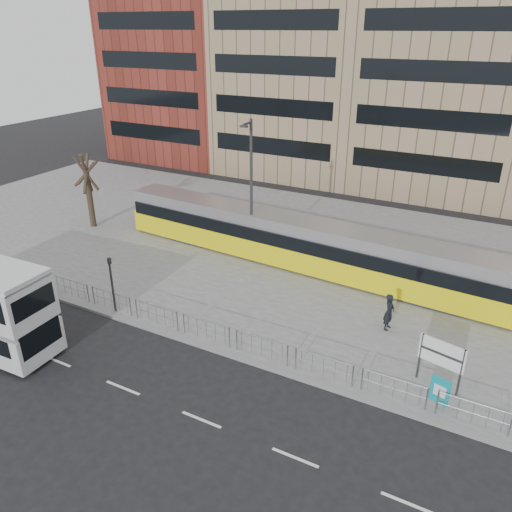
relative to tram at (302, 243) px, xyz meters
The scene contains 13 objects.
ground 10.35m from the tram, 90.53° to the right, with size 120.00×120.00×0.00m, color black.
plaza 2.41m from the tram, 93.05° to the left, with size 64.00×24.00×0.15m, color slate.
kerb 10.29m from the tram, 90.54° to the right, with size 64.00×0.25×0.17m, color gray.
building_row 26.58m from the tram, 86.54° to the left, with size 70.40×18.40×31.20m.
pedestrian_barrier 9.92m from the tram, 78.90° to the right, with size 32.07×0.07×1.10m.
road_markings 14.34m from the tram, 86.36° to the right, with size 62.00×0.12×0.01m, color white.
tram is the anchor object (origin of this frame).
station_sign 12.52m from the tram, 39.70° to the right, with size 1.90×0.51×2.22m.
ad_panel 13.68m from the tram, 43.54° to the right, with size 0.78×0.28×1.49m.
pedestrian 8.13m from the tram, 34.64° to the right, with size 0.71×0.46×1.94m, color black.
traffic_light_west 11.75m from the tram, 124.17° to the right, with size 0.18×0.21×3.10m.
lamp_post_west 4.70m from the tram, 168.79° to the right, with size 0.45×1.04×8.95m.
bare_tree 17.25m from the tram, behind, with size 4.93×4.93×7.98m.
Camera 1 is at (10.93, -16.20, 14.01)m, focal length 35.00 mm.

